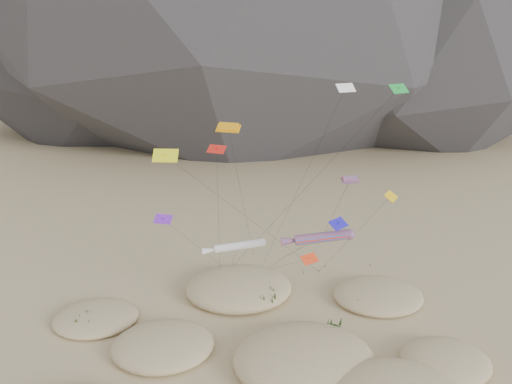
# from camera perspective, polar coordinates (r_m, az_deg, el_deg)

# --- Properties ---
(ground) EXTENTS (500.00, 500.00, 0.00)m
(ground) POSITION_cam_1_polar(r_m,az_deg,el_deg) (53.29, 3.35, -20.94)
(ground) COLOR #CCB789
(ground) RESTS_ON ground
(dunes) EXTENTS (48.52, 39.37, 3.69)m
(dunes) POSITION_cam_1_polar(r_m,az_deg,el_deg) (54.77, 0.82, -18.65)
(dunes) COLOR #CCB789
(dunes) RESTS_ON ground
(dune_grass) EXTENTS (42.03, 26.92, 1.49)m
(dune_grass) POSITION_cam_1_polar(r_m,az_deg,el_deg) (55.71, 1.58, -17.72)
(dune_grass) COLOR black
(dune_grass) RESTS_ON ground
(kite_stakes) EXTENTS (21.96, 3.49, 0.30)m
(kite_stakes) POSITION_cam_1_polar(r_m,az_deg,el_deg) (72.23, 3.46, -8.86)
(kite_stakes) COLOR #3F2D1E
(kite_stakes) RESTS_ON ground
(rainbow_tube_kite) EXTENTS (8.15, 17.99, 12.64)m
(rainbow_tube_kite) POSITION_cam_1_polar(r_m,az_deg,el_deg) (54.83, 7.31, -5.19)
(rainbow_tube_kite) COLOR red
(rainbow_tube_kite) RESTS_ON ground
(white_tube_kite) EXTENTS (7.50, 13.57, 10.08)m
(white_tube_kite) POSITION_cam_1_polar(r_m,az_deg,el_deg) (57.97, -2.32, -6.22)
(white_tube_kite) COLOR silver
(white_tube_kite) RESTS_ON ground
(orange_parafoil) EXTENTS (5.28, 12.39, 22.86)m
(orange_parafoil) POSITION_cam_1_polar(r_m,az_deg,el_deg) (58.00, -3.16, 7.19)
(orange_parafoil) COLOR orange
(orange_parafoil) RESTS_ON ground
(multi_parafoil) EXTENTS (3.75, 10.75, 17.07)m
(multi_parafoil) POSITION_cam_1_polar(r_m,az_deg,el_deg) (58.57, 10.65, 1.24)
(multi_parafoil) COLOR red
(multi_parafoil) RESTS_ON ground
(delta_kites) EXTENTS (28.97, 21.28, 27.53)m
(delta_kites) POSITION_cam_1_polar(r_m,az_deg,el_deg) (54.09, 3.56, 2.32)
(delta_kites) COLOR #1F16BF
(delta_kites) RESTS_ON ground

